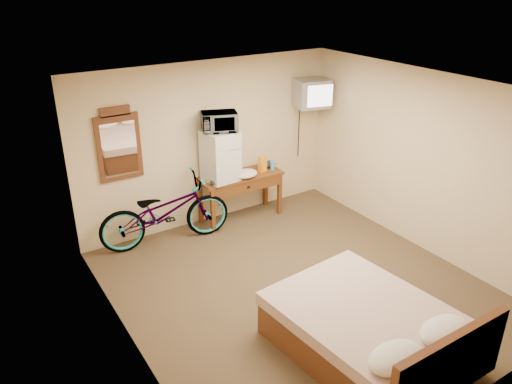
% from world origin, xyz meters
% --- Properties ---
extents(room, '(4.60, 4.64, 2.50)m').
position_xyz_m(room, '(-0.00, 0.00, 1.25)').
color(room, '#4B3A25').
rests_on(room, ground).
extents(desk, '(1.34, 0.56, 0.75)m').
position_xyz_m(desk, '(0.38, 2.00, 0.63)').
color(desk, brown).
rests_on(desk, floor).
extents(mini_fridge, '(0.52, 0.50, 0.77)m').
position_xyz_m(mini_fridge, '(0.04, 2.03, 1.13)').
color(mini_fridge, silver).
rests_on(mini_fridge, desk).
extents(microwave, '(0.60, 0.50, 0.28)m').
position_xyz_m(microwave, '(0.04, 2.03, 1.66)').
color(microwave, silver).
rests_on(microwave, mini_fridge).
extents(snack_bag, '(0.14, 0.10, 0.26)m').
position_xyz_m(snack_bag, '(0.75, 1.97, 0.88)').
color(snack_bag, orange).
rests_on(snack_bag, desk).
extents(blue_cup, '(0.07, 0.07, 0.13)m').
position_xyz_m(blue_cup, '(0.93, 1.96, 0.81)').
color(blue_cup, '#439EE7').
rests_on(blue_cup, desk).
extents(cloth_cream, '(0.39, 0.30, 0.12)m').
position_xyz_m(cloth_cream, '(0.39, 1.90, 0.81)').
color(cloth_cream, beige).
rests_on(cloth_cream, desk).
extents(cloth_dark_a, '(0.25, 0.19, 0.09)m').
position_xyz_m(cloth_dark_a, '(-0.09, 1.90, 0.80)').
color(cloth_dark_a, black).
rests_on(cloth_dark_a, desk).
extents(cloth_dark_b, '(0.22, 0.18, 0.10)m').
position_xyz_m(cloth_dark_b, '(0.94, 2.07, 0.80)').
color(cloth_dark_b, black).
rests_on(cloth_dark_b, desk).
extents(crt_television, '(0.60, 0.64, 0.44)m').
position_xyz_m(crt_television, '(1.71, 2.02, 1.86)').
color(crt_television, black).
rests_on(crt_television, room).
extents(wall_mirror, '(0.61, 0.04, 1.03)m').
position_xyz_m(wall_mirror, '(-1.39, 2.27, 1.49)').
color(wall_mirror, brown).
rests_on(wall_mirror, room).
extents(bicycle, '(1.97, 0.93, 1.00)m').
position_xyz_m(bicycle, '(-0.93, 1.95, 0.50)').
color(bicycle, black).
rests_on(bicycle, floor).
extents(bed, '(1.61, 2.03, 0.90)m').
position_xyz_m(bed, '(-0.10, -1.38, 0.30)').
color(bed, brown).
rests_on(bed, floor).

